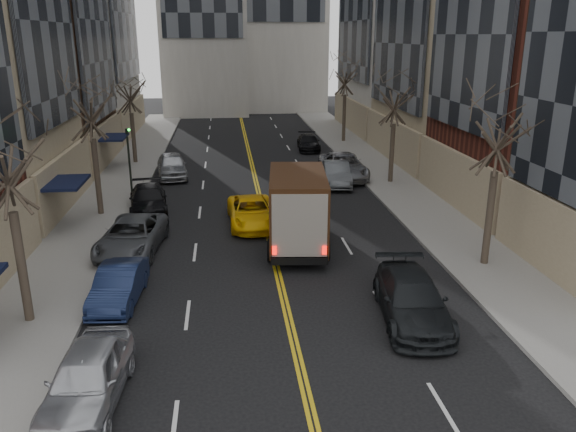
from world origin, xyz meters
name	(u,v)px	position (x,y,z in m)	size (l,w,h in m)	color
sidewalk_left	(120,182)	(-9.00, 27.00, 0.07)	(4.00, 66.00, 0.15)	slate
sidewalk_right	(385,175)	(9.00, 27.00, 0.07)	(4.00, 66.00, 0.15)	slate
tree_lf_near	(2,142)	(-8.80, 8.00, 6.24)	(3.20, 3.20, 8.41)	#382D23
tree_lf_mid	(88,92)	(-8.80, 20.00, 6.60)	(3.20, 3.20, 8.91)	#382D23
tree_lf_far	(129,83)	(-8.80, 33.00, 6.02)	(3.20, 3.20, 8.12)	#382D23
tree_rt_near	(501,113)	(8.80, 11.00, 6.45)	(3.20, 3.20, 8.71)	#382D23
tree_rt_mid	(396,88)	(8.80, 25.00, 6.17)	(3.20, 3.20, 8.32)	#382D23
tree_rt_far	(346,66)	(8.80, 40.00, 6.74)	(3.20, 3.20, 9.11)	#382D23
traffic_signal	(129,157)	(-7.39, 22.00, 2.82)	(0.29, 0.26, 4.70)	black
ups_truck	(297,209)	(1.20, 14.25, 1.80)	(3.17, 6.74, 3.58)	black
observer_sedan	(412,299)	(4.20, 6.79, 0.76)	(2.70, 5.46, 1.53)	black
taxi	(252,212)	(-0.73, 17.53, 0.70)	(2.32, 5.03, 1.40)	yellow
pedestrian	(293,240)	(0.86, 13.00, 0.78)	(0.57, 0.37, 1.55)	black
parked_lf_a	(87,378)	(-5.81, 3.29, 0.77)	(1.81, 4.50, 1.53)	#B9BCC2
parked_lf_b	(119,285)	(-6.02, 9.28, 0.68)	(1.43, 4.11, 1.35)	#131E3E
parked_lf_c	(132,236)	(-6.30, 14.39, 0.75)	(2.48, 5.38, 1.49)	#4B4E53
parked_lf_d	(148,200)	(-6.30, 20.43, 0.71)	(1.99, 4.89, 1.42)	black
parked_lf_e	(172,165)	(-5.65, 28.39, 0.82)	(1.95, 4.84, 1.65)	#9EA1A5
parked_rt_a	(336,174)	(5.17, 25.02, 0.76)	(1.60, 4.59, 1.51)	#4E5255
parked_rt_b	(343,166)	(6.02, 26.87, 0.82)	(2.72, 5.91, 1.64)	#95979C
parked_rt_c	(309,142)	(5.10, 36.84, 0.64)	(1.79, 4.41, 1.28)	black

